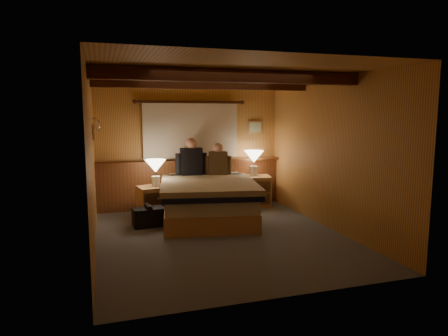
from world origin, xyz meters
name	(u,v)px	position (x,y,z in m)	size (l,w,h in m)	color
floor	(221,236)	(0.00, 0.00, 0.00)	(4.20, 4.20, 0.00)	#484D56
ceiling	(221,73)	(0.00, 0.00, 2.40)	(4.20, 4.20, 0.00)	tan
wall_back	(190,146)	(0.00, 2.10, 1.20)	(3.60, 3.60, 0.00)	gold
wall_left	(92,162)	(-1.80, 0.00, 1.20)	(4.20, 4.20, 0.00)	gold
wall_right	(329,154)	(1.80, 0.00, 1.20)	(4.20, 4.20, 0.00)	gold
wall_front	(284,180)	(0.00, -2.10, 1.20)	(3.60, 3.60, 0.00)	gold
wainscot	(191,182)	(0.00, 2.04, 0.49)	(3.60, 0.23, 0.94)	brown
curtain_window	(191,130)	(0.00, 2.03, 1.52)	(2.18, 0.09, 1.11)	#462211
ceiling_beams	(218,81)	(0.00, 0.15, 2.31)	(3.60, 1.65, 0.16)	#462211
coat_rail	(97,123)	(-1.72, 1.58, 1.67)	(0.05, 0.55, 0.24)	silver
framed_print	(255,127)	(1.35, 2.08, 1.55)	(0.30, 0.04, 0.25)	tan
bed	(208,200)	(0.06, 0.98, 0.36)	(1.86, 2.25, 0.69)	tan
nightstand_left	(154,202)	(-0.83, 1.40, 0.28)	(0.59, 0.55, 0.56)	tan
nightstand_right	(256,191)	(1.24, 1.73, 0.30)	(0.64, 0.60, 0.60)	tan
lamp_left	(155,168)	(-0.78, 1.38, 0.90)	(0.36, 0.36, 0.48)	white
lamp_right	(254,158)	(1.21, 1.77, 0.96)	(0.38, 0.38, 0.50)	white
person_left	(191,160)	(-0.07, 1.72, 0.97)	(0.59, 0.26, 0.72)	black
person_right	(218,162)	(0.43, 1.61, 0.93)	(0.50, 0.28, 0.62)	#44321B
duffel_bag	(149,217)	(-0.98, 0.89, 0.16)	(0.53, 0.35, 0.36)	black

